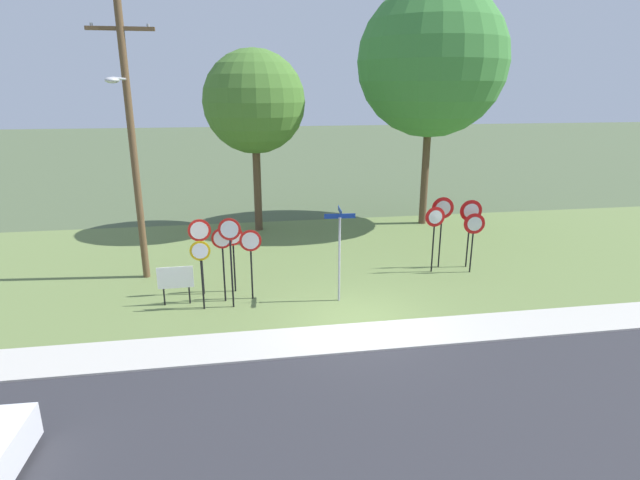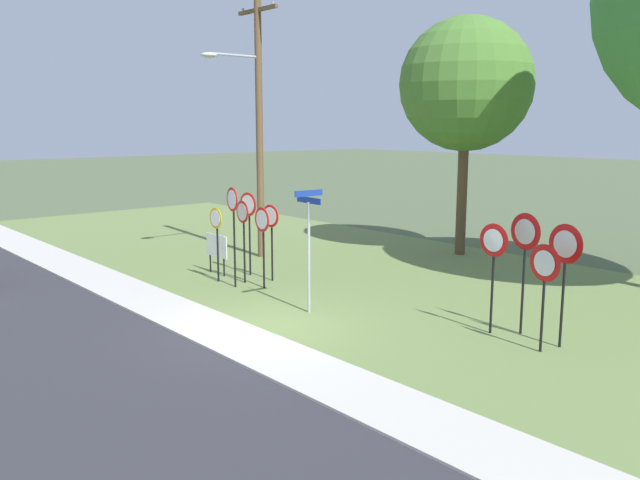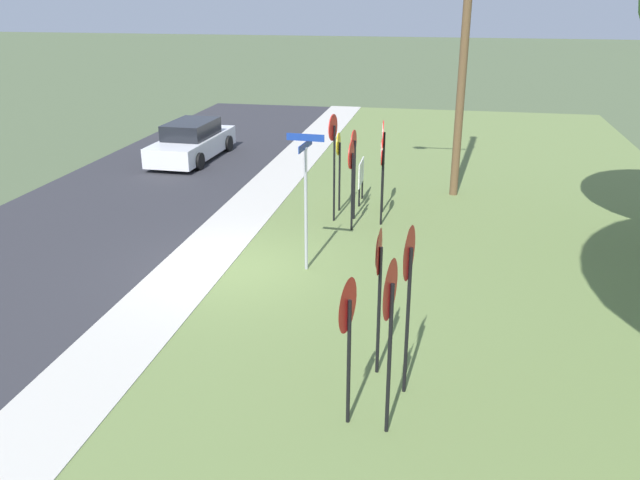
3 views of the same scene
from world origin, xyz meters
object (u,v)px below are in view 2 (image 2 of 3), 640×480
at_px(stop_sign_near_right, 248,215).
at_px(utility_pole, 256,110).
at_px(stop_sign_center_tall, 271,226).
at_px(notice_board, 217,248).
at_px(yield_sign_far_left, 493,252).
at_px(street_name_post, 309,241).
at_px(yield_sign_far_right, 544,273).
at_px(stop_sign_far_left, 262,230).
at_px(stop_sign_far_center, 216,229).
at_px(stop_sign_far_right, 243,224).
at_px(stop_sign_near_left, 233,216).
at_px(yield_sign_near_left, 565,255).
at_px(yield_sign_near_right, 525,243).
at_px(oak_tree_left, 466,85).

height_order(stop_sign_near_right, utility_pole, utility_pole).
xyz_separation_m(stop_sign_center_tall, notice_board, (-1.81, -0.76, -0.81)).
distance_m(yield_sign_far_left, street_name_post, 4.39).
height_order(stop_sign_near_right, yield_sign_far_left, stop_sign_near_right).
height_order(yield_sign_far_left, yield_sign_far_right, yield_sign_far_left).
height_order(stop_sign_center_tall, utility_pole, utility_pole).
bearing_deg(street_name_post, stop_sign_center_tall, 162.80).
bearing_deg(street_name_post, yield_sign_far_left, 31.07).
relative_size(yield_sign_far_right, utility_pole, 0.24).
distance_m(stop_sign_far_left, stop_sign_far_center, 1.62).
xyz_separation_m(stop_sign_near_right, stop_sign_far_right, (0.72, -0.69, -0.13)).
bearing_deg(stop_sign_near_left, notice_board, 171.70).
height_order(yield_sign_near_left, yield_sign_far_right, yield_sign_near_left).
height_order(yield_sign_near_right, street_name_post, street_name_post).
xyz_separation_m(stop_sign_near_left, stop_sign_near_right, (-0.97, 1.19, -0.20)).
xyz_separation_m(stop_sign_far_left, notice_board, (-2.36, -0.05, -0.84)).
height_order(stop_sign_far_left, utility_pole, utility_pole).
height_order(stop_sign_far_center, notice_board, stop_sign_far_center).
bearing_deg(stop_sign_near_right, street_name_post, -21.49).
relative_size(stop_sign_far_center, utility_pole, 0.23).
relative_size(yield_sign_near_right, yield_sign_far_right, 1.21).
bearing_deg(yield_sign_far_left, yield_sign_near_right, 45.99).
distance_m(stop_sign_far_center, yield_sign_near_left, 9.93).
distance_m(stop_sign_far_left, yield_sign_near_right, 7.36).
xyz_separation_m(stop_sign_near_left, yield_sign_near_right, (7.72, 2.45, -0.02)).
distance_m(stop_sign_far_center, oak_tree_left, 10.09).
height_order(yield_sign_far_left, notice_board, yield_sign_far_left).
xyz_separation_m(stop_sign_near_left, notice_board, (-1.75, 0.51, -1.23)).
bearing_deg(yield_sign_near_left, stop_sign_center_tall, -165.26).
bearing_deg(utility_pole, stop_sign_near_left, -44.33).
relative_size(stop_sign_near_left, oak_tree_left, 0.35).
height_order(stop_sign_near_right, oak_tree_left, oak_tree_left).
relative_size(stop_sign_near_right, yield_sign_near_right, 0.95).
xyz_separation_m(stop_sign_far_right, yield_sign_far_left, (7.51, 1.47, 0.11)).
bearing_deg(stop_sign_far_left, yield_sign_far_right, 10.87).
height_order(yield_sign_far_left, oak_tree_left, oak_tree_left).
distance_m(stop_sign_center_tall, yield_sign_far_right, 8.60).
bearing_deg(oak_tree_left, stop_sign_near_left, -97.64).
distance_m(stop_sign_near_left, stop_sign_far_right, 0.65).
bearing_deg(stop_sign_center_tall, oak_tree_left, 75.49).
bearing_deg(stop_sign_near_left, stop_sign_near_right, 137.27).
distance_m(notice_board, oak_tree_left, 10.20).
bearing_deg(street_name_post, yield_sign_near_left, 27.06).
distance_m(stop_sign_far_right, oak_tree_left, 9.45).
relative_size(stop_sign_near_right, street_name_post, 0.85).
distance_m(stop_sign_near_left, yield_sign_near_left, 9.05).
relative_size(stop_sign_far_left, oak_tree_left, 0.28).
distance_m(yield_sign_near_right, yield_sign_far_left, 0.69).
xyz_separation_m(stop_sign_near_left, stop_sign_far_left, (0.61, 0.57, -0.39)).
distance_m(stop_sign_far_left, yield_sign_far_left, 6.79).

